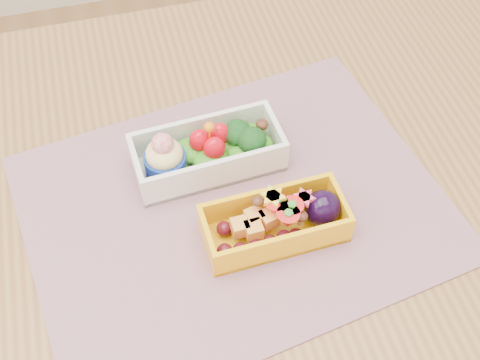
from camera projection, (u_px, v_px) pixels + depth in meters
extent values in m
cube|color=brown|center=(222.00, 241.00, 0.68)|extent=(1.20, 0.80, 0.04)
cylinder|color=brown|center=(443.00, 144.00, 1.26)|extent=(0.06, 0.06, 0.71)
cube|color=#9C6B73|center=(235.00, 206.00, 0.68)|extent=(0.49, 0.41, 0.00)
cube|color=silver|center=(208.00, 152.00, 0.70)|extent=(0.17, 0.08, 0.04)
ellipsoid|color=#5BBB26|center=(208.00, 156.00, 0.71)|extent=(0.16, 0.07, 0.02)
cylinder|color=navy|center=(166.00, 165.00, 0.69)|extent=(0.05, 0.05, 0.03)
sphere|color=red|center=(163.00, 144.00, 0.66)|extent=(0.02, 0.02, 0.02)
ellipsoid|color=red|center=(200.00, 141.00, 0.69)|extent=(0.03, 0.02, 0.03)
ellipsoid|color=red|center=(214.00, 149.00, 0.69)|extent=(0.03, 0.02, 0.03)
ellipsoid|color=red|center=(220.00, 135.00, 0.70)|extent=(0.03, 0.02, 0.03)
sphere|color=orange|center=(209.00, 127.00, 0.67)|extent=(0.01, 0.01, 0.01)
ellipsoid|color=black|center=(237.00, 133.00, 0.70)|extent=(0.03, 0.03, 0.03)
ellipsoid|color=black|center=(252.00, 140.00, 0.69)|extent=(0.03, 0.03, 0.03)
ellipsoid|color=#3F2111|center=(262.00, 124.00, 0.70)|extent=(0.01, 0.01, 0.01)
cube|color=#F4AC0C|center=(275.00, 223.00, 0.64)|extent=(0.15, 0.07, 0.04)
ellipsoid|color=#480D17|center=(248.00, 237.00, 0.64)|extent=(0.08, 0.04, 0.02)
cube|color=orange|center=(254.00, 223.00, 0.64)|extent=(0.04, 0.03, 0.02)
cone|color=red|center=(276.00, 208.00, 0.64)|extent=(0.03, 0.03, 0.02)
cone|color=red|center=(291.00, 212.00, 0.64)|extent=(0.03, 0.03, 0.02)
cone|color=red|center=(288.00, 220.00, 0.63)|extent=(0.03, 0.03, 0.02)
cylinder|color=yellow|center=(273.00, 197.00, 0.63)|extent=(0.03, 0.03, 0.01)
cylinder|color=#E53F5B|center=(304.00, 198.00, 0.64)|extent=(0.02, 0.02, 0.01)
ellipsoid|color=#3F2111|center=(257.00, 209.00, 0.64)|extent=(0.01, 0.01, 0.01)
ellipsoid|color=#3F2111|center=(301.00, 220.00, 0.64)|extent=(0.01, 0.01, 0.01)
ellipsoid|color=black|center=(322.00, 209.00, 0.65)|extent=(0.04, 0.04, 0.04)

